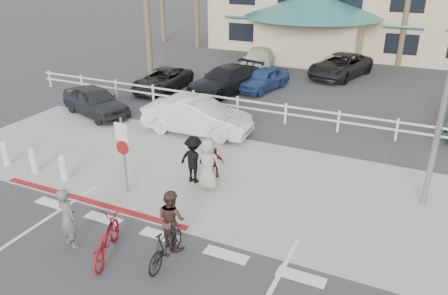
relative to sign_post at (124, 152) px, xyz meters
The scene contains 24 objects.
ground 3.50m from the sign_post, 43.73° to the right, with size 140.00×140.00×0.00m, color #333335.
sidewalk_plaza 3.56m from the sign_post, 45.00° to the left, with size 22.00×7.00×0.01m, color gray.
cross_street 6.86m from the sign_post, 69.94° to the left, with size 40.00×5.00×0.01m, color #333335.
parking_lot 16.03m from the sign_post, 81.72° to the left, with size 50.00×16.00×0.01m, color #333335.
curb_red 1.89m from the sign_post, 124.99° to the right, with size 7.00×0.25×0.02m, color maroon.
rail_fence 8.81m from the sign_post, 71.36° to the left, with size 29.40×0.16×1.00m, color silver, non-canonical shape.
sign_post is the anchor object (origin of this frame).
bollard_0 2.69m from the sign_post, behind, with size 0.26×0.26×0.95m, color silver, non-canonical shape.
bollard_1 4.03m from the sign_post, behind, with size 0.26×0.26×0.95m, color silver, non-canonical shape.
bollard_2 5.39m from the sign_post, behind, with size 0.26×0.26×0.95m, color silver, non-canonical shape.
bike_red 3.43m from the sign_post, 62.30° to the right, with size 0.68×1.94×1.02m, color maroon.
rider_red 3.07m from the sign_post, 82.48° to the right, with size 0.63×0.41×1.73m, color #5D5D5D.
bike_black 4.06m from the sign_post, 39.27° to the right, with size 0.47×1.67×1.00m, color black.
rider_black 3.42m from the sign_post, 32.81° to the right, with size 0.81×0.63×1.66m, color #432A23.
pedestrian_a 2.35m from the sign_post, 44.63° to the left, with size 1.08×0.62×1.67m, color black.
pedestrian_child 3.18m from the sign_post, 46.04° to the left, with size 0.65×0.27×1.11m, color maroon.
pedestrian_b 2.71m from the sign_post, 31.83° to the left, with size 0.86×0.56×1.76m, color #9E9D8A.
car_white_sedan 5.64m from the sign_post, 94.34° to the left, with size 1.65×4.73×1.56m, color silver.
car_red_compact 8.24m from the sign_post, 136.96° to the left, with size 1.66×4.11×1.40m, color #222427.
lot_car_0 11.83m from the sign_post, 116.94° to the left, with size 2.05×4.44×1.23m, color black.
lot_car_1 11.78m from the sign_post, 99.34° to the left, with size 2.08×5.12×1.49m, color black.
lot_car_2 13.12m from the sign_post, 90.74° to the left, with size 1.53×3.79×1.29m, color navy.
lot_car_4 17.53m from the sign_post, 97.06° to the left, with size 1.97×4.83×1.40m, color silver.
lot_car_5 18.22m from the sign_post, 79.85° to the left, with size 2.42×5.25×1.46m, color black.
Camera 1 is at (5.88, -7.77, 7.13)m, focal length 35.00 mm.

